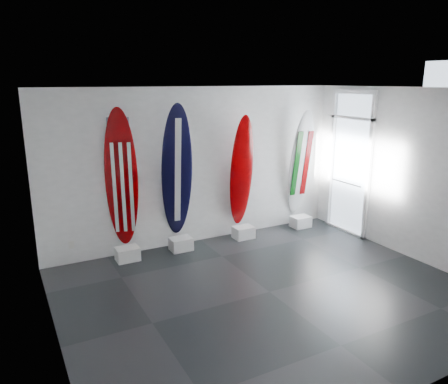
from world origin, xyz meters
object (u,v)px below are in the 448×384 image
surfboard_navy (177,172)px  surfboard_italy (300,164)px  surfboard_usa (121,179)px  surfboard_swiss (242,172)px

surfboard_navy → surfboard_italy: 2.82m
surfboard_navy → surfboard_italy: surfboard_navy is taller
surfboard_usa → surfboard_navy: surfboard_navy is taller
surfboard_navy → surfboard_usa: bearing=-170.3°
surfboard_navy → surfboard_italy: bearing=9.7°
surfboard_usa → surfboard_navy: 1.02m
surfboard_usa → surfboard_swiss: (2.39, 0.00, -0.11)m
surfboard_usa → surfboard_italy: 3.84m
surfboard_usa → surfboard_italy: surfboard_usa is taller
surfboard_navy → surfboard_swiss: surfboard_navy is taller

